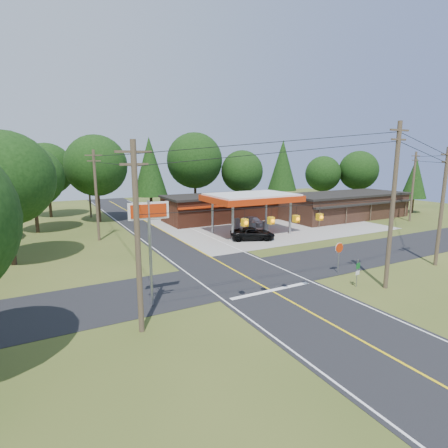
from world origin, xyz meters
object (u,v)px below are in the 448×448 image
suv_car (253,234)px  octagonal_stop_sign (339,250)px  sedan_car (253,221)px  gas_canopy (251,199)px  big_stop_sign (149,229)px

suv_car → octagonal_stop_sign: 13.07m
sedan_car → gas_canopy: bearing=-142.2°
big_stop_sign → octagonal_stop_sign: 15.33m
gas_canopy → big_stop_sign: big_stop_sign is taller
big_stop_sign → octagonal_stop_sign: big_stop_sign is taller
suv_car → big_stop_sign: (-15.30, -12.01, 4.20)m
sedan_car → octagonal_stop_sign: 20.67m
gas_canopy → sedan_car: size_ratio=2.83×
gas_canopy → suv_car: bearing=-119.5°
gas_canopy → big_stop_sign: size_ratio=1.60×
sedan_car → octagonal_stop_sign: octagonal_stop_sign is taller
gas_canopy → octagonal_stop_sign: size_ratio=4.19×
gas_canopy → sedan_car: bearing=53.1°
big_stop_sign → suv_car: bearing=38.1°
sedan_car → octagonal_stop_sign: bearing=-119.4°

